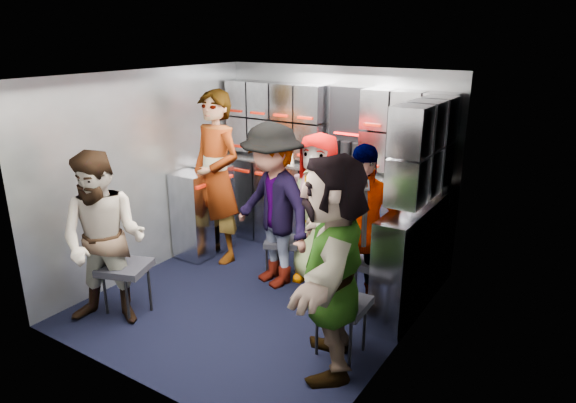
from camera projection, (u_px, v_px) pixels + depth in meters
The scene contains 29 objects.
floor at pixel (260, 298), 4.95m from camera, with size 3.00×3.00×0.00m, color black.
wall_back at pixel (336, 161), 5.82m from camera, with size 2.80×0.04×2.10m, color gray.
wall_left at pixel (150, 173), 5.34m from camera, with size 0.04×3.00×2.10m, color gray.
wall_right at pixel (407, 225), 3.90m from camera, with size 0.04×3.00×2.10m, color gray.
ceiling at pixel (256, 75), 4.29m from camera, with size 2.80×3.00×0.02m, color silver.
cart_bank_back at pixel (326, 212), 5.83m from camera, with size 2.68×0.38×0.99m, color #90939E.
cart_bank_left at pixel (204, 211), 5.86m from camera, with size 0.38×0.76×0.99m, color #90939E.
counter at pixel (327, 168), 5.66m from camera, with size 2.68×0.42×0.03m, color silver.
locker_bank_back at pixel (331, 125), 5.56m from camera, with size 2.68×0.28×0.82m, color #90939E.
locker_bank_right at pixel (423, 149), 4.40m from camera, with size 0.28×1.00×0.82m, color #90939E.
right_cabinet at pixel (411, 258), 4.63m from camera, with size 0.28×1.20×1.00m, color #90939E.
coffee_niche at pixel (348, 127), 5.52m from camera, with size 0.46×0.16×0.84m, color black, non-canonical shape.
red_latch_strip at pixel (318, 184), 5.55m from camera, with size 2.60×0.02×0.03m, color #B11708.
jump_seat_near_left at pixel (125, 270), 4.58m from camera, with size 0.51×0.50×0.48m.
jump_seat_mid_left at pixel (283, 243), 5.31m from camera, with size 0.45×0.44×0.41m.
jump_seat_center at pixel (326, 238), 5.38m from camera, with size 0.42×0.40×0.44m.
jump_seat_mid_right at pixel (366, 262), 4.71m from camera, with size 0.45×0.43×0.49m.
jump_seat_near_right at pixel (342, 306), 3.99m from camera, with size 0.41×0.39×0.47m.
attendant_standing at pixel (216, 178), 5.56m from camera, with size 0.69×0.45×1.88m, color black.
attendant_arc_a at pixel (104, 241), 4.33m from camera, with size 0.75×0.58×1.54m, color black.
attendant_arc_b at pixel (272, 206), 5.02m from camera, with size 1.06×0.61×1.65m, color black.
attendant_arc_c at pixel (318, 209), 5.12m from camera, with size 0.75×0.49×1.53m, color black.
attendant_arc_d at pixel (359, 233), 4.46m from camera, with size 0.92×0.38×1.58m, color black.
attendant_arc_e at pixel (332, 265), 3.71m from camera, with size 1.55×0.49×1.68m, color black.
bottle_left at pixel (311, 156), 5.67m from camera, with size 0.07×0.07×0.23m, color white.
bottle_mid at pixel (325, 158), 5.58m from camera, with size 0.06×0.06×0.23m, color white.
bottle_right at pixel (393, 166), 5.18m from camera, with size 0.07×0.07×0.25m, color white.
cup_left at pixel (291, 158), 5.82m from camera, with size 0.08×0.08×0.11m, color #C9B18E.
cup_right at pixel (438, 181), 4.95m from camera, with size 0.08×0.08×0.09m, color #C9B18E.
Camera 1 is at (2.61, -3.56, 2.45)m, focal length 32.00 mm.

